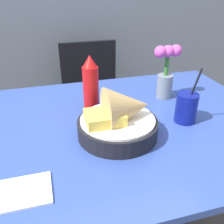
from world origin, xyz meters
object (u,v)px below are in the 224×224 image
Objects in this scene: chair_far_window at (92,91)px; flower_vase at (166,71)px; drink_cup at (186,109)px; ketchup_bottle at (91,84)px; food_basket at (121,119)px.

chair_far_window is 3.58× the size of flower_vase.
chair_far_window is 0.98m from drink_cup.
ketchup_bottle is at bearing 149.04° from drink_cup.
drink_cup is 0.96× the size of flower_vase.
food_basket is (-0.09, -0.94, 0.30)m from chair_far_window.
flower_vase reaches higher than chair_far_window.
flower_vase reaches higher than ketchup_bottle.
flower_vase is (0.28, 0.24, 0.06)m from food_basket.
chair_far_window is at bearing 105.41° from flower_vase.
flower_vase is (0.34, 0.03, 0.01)m from ketchup_bottle.
drink_cup is at bearing 5.43° from food_basket.
food_basket is 0.26m from drink_cup.
drink_cup reaches higher than chair_far_window.
food_basket is at bearing -174.57° from drink_cup.
drink_cup is at bearing -30.96° from ketchup_bottle.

